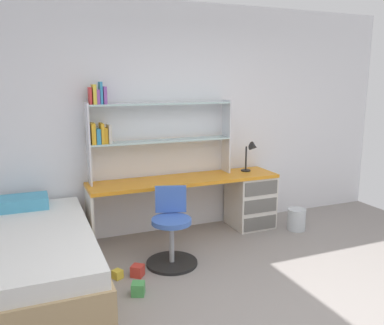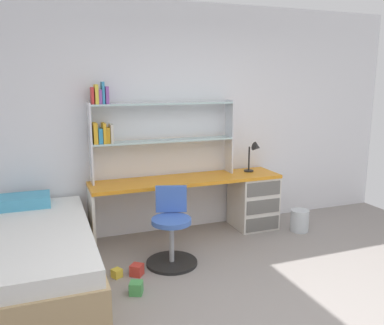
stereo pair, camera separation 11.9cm
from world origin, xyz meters
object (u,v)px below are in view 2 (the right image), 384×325
bed_platform (25,261)px  waste_bin (300,220)px  desk (234,197)px  swivel_chair (172,235)px  toy_block_yellow_3 (117,273)px  desk_lamp (255,152)px  toy_block_red_4 (137,270)px  bookshelf_hutch (145,125)px  toy_block_green_1 (136,288)px

bed_platform → waste_bin: 3.16m
desk → swivel_chair: bearing=-147.8°
swivel_chair → toy_block_yellow_3: (-0.59, -0.12, -0.26)m
desk_lamp → toy_block_red_4: (-1.72, -0.82, -0.91)m
desk → bookshelf_hutch: size_ratio=1.34×
desk → toy_block_red_4: desk is taller
desk → toy_block_yellow_3: bearing=-154.7°
toy_block_green_1 → toy_block_yellow_3: bearing=106.2°
toy_block_green_1 → desk_lamp: bearing=32.7°
desk → waste_bin: desk is taller
bookshelf_hutch → toy_block_yellow_3: bearing=-120.3°
desk_lamp → swivel_chair: desk_lamp is taller
waste_bin → toy_block_green_1: size_ratio=2.42×
desk → waste_bin: bearing=-26.0°
bed_platform → toy_block_yellow_3: bearing=-2.7°
desk_lamp → toy_block_yellow_3: (-1.90, -0.79, -0.92)m
desk_lamp → waste_bin: desk_lamp is taller
desk → toy_block_yellow_3: (-1.61, -0.76, -0.37)m
swivel_chair → toy_block_green_1: 0.72m
desk_lamp → toy_block_yellow_3: size_ratio=4.59×
toy_block_red_4 → toy_block_yellow_3: bearing=171.8°
bookshelf_hutch → toy_block_red_4: bearing=-110.2°
swivel_chair → toy_block_green_1: swivel_chair is taller
swivel_chair → toy_block_red_4: swivel_chair is taller
toy_block_green_1 → toy_block_yellow_3: 0.38m
bed_platform → toy_block_yellow_3: bed_platform is taller
bookshelf_hutch → toy_block_yellow_3: 1.67m
desk → toy_block_green_1: desk is taller
desk_lamp → swivel_chair: (-1.32, -0.68, -0.66)m
desk_lamp → toy_block_red_4: 2.11m
desk → toy_block_yellow_3: size_ratio=27.25×
bookshelf_hutch → toy_block_green_1: 1.85m
desk_lamp → bed_platform: (-2.69, -0.76, -0.68)m
toy_block_green_1 → swivel_chair: bearing=44.8°
bed_platform → desk_lamp: bearing=15.7°
toy_block_yellow_3 → toy_block_red_4: size_ratio=0.76×
desk → toy_block_red_4: (-1.42, -0.79, -0.35)m
swivel_chair → bed_platform: bearing=-176.7°
toy_block_green_1 → toy_block_red_4: (0.08, 0.33, -0.00)m
bookshelf_hutch → waste_bin: bearing=-15.5°
bed_platform → toy_block_red_4: 1.00m
swivel_chair → bed_platform: (-1.37, -0.08, -0.02)m
bed_platform → toy_block_green_1: (0.89, -0.40, -0.22)m
waste_bin → toy_block_red_4: size_ratio=2.45×
bed_platform → toy_block_red_4: size_ratio=18.31×
bookshelf_hutch → bed_platform: 1.90m
swivel_chair → toy_block_yellow_3: size_ratio=9.30×
waste_bin → toy_block_yellow_3: 2.38m
bookshelf_hutch → bed_platform: bearing=-146.6°
toy_block_green_1 → waste_bin: bearing=18.9°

